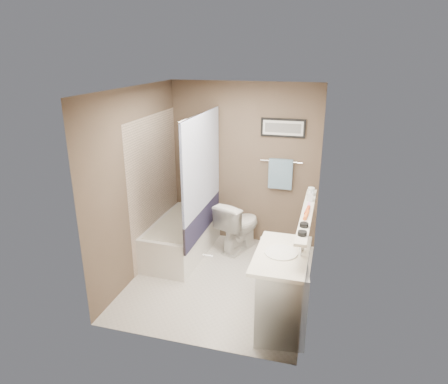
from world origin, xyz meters
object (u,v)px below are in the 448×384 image
(toilet, at_px, (239,225))
(candle_bowl_far, at_px, (304,225))
(bathtub, at_px, (182,237))
(vanity, at_px, (281,290))
(hair_brush_front, at_px, (306,215))
(hair_brush_back, at_px, (307,210))
(soap_bottle, at_px, (310,195))
(candle_bowl_near, at_px, (302,233))
(glass_jar, at_px, (311,192))

(toilet, height_order, candle_bowl_far, candle_bowl_far)
(bathtub, relative_size, vanity, 1.67)
(vanity, bearing_deg, hair_brush_front, 55.82)
(bathtub, bearing_deg, hair_brush_back, -19.45)
(candle_bowl_far, relative_size, soap_bottle, 0.61)
(soap_bottle, bearing_deg, toilet, 146.45)
(candle_bowl_far, relative_size, hair_brush_back, 0.41)
(toilet, distance_m, soap_bottle, 1.47)
(candle_bowl_near, distance_m, hair_brush_front, 0.46)
(bathtub, relative_size, hair_brush_front, 6.82)
(glass_jar, bearing_deg, bathtub, 175.35)
(candle_bowl_far, xyz_separation_m, hair_brush_back, (0.00, 0.40, 0.00))
(bathtub, xyz_separation_m, glass_jar, (1.79, -0.15, 0.92))
(glass_jar, bearing_deg, hair_brush_back, -90.00)
(bathtub, xyz_separation_m, hair_brush_back, (1.79, -0.70, 0.89))
(vanity, distance_m, soap_bottle, 1.19)
(hair_brush_front, xyz_separation_m, soap_bottle, (0.00, 0.51, 0.05))
(toilet, distance_m, candle_bowl_far, 1.92)
(bathtub, height_order, glass_jar, glass_jar)
(candle_bowl_far, distance_m, soap_bottle, 0.77)
(soap_bottle, bearing_deg, glass_jar, 90.00)
(candle_bowl_near, height_order, glass_jar, glass_jar)
(toilet, xyz_separation_m, hair_brush_back, (1.02, -1.04, 0.76))
(hair_brush_front, xyz_separation_m, hair_brush_back, (0.00, 0.14, 0.00))
(vanity, height_order, candle_bowl_far, candle_bowl_far)
(vanity, height_order, soap_bottle, soap_bottle)
(vanity, bearing_deg, candle_bowl_far, 22.51)
(candle_bowl_near, xyz_separation_m, candle_bowl_far, (0.00, 0.20, 0.00))
(bathtub, distance_m, soap_bottle, 2.04)
(hair_brush_back, distance_m, soap_bottle, 0.37)
(toilet, relative_size, soap_bottle, 5.09)
(bathtub, distance_m, glass_jar, 2.01)
(vanity, bearing_deg, soap_bottle, 70.57)
(toilet, bearing_deg, soap_bottle, 167.66)
(vanity, relative_size, glass_jar, 9.00)
(hair_brush_back, bearing_deg, candle_bowl_near, -90.00)
(vanity, distance_m, candle_bowl_near, 0.76)
(vanity, bearing_deg, candle_bowl_near, -35.01)
(hair_brush_back, bearing_deg, candle_bowl_far, -90.00)
(soap_bottle, bearing_deg, hair_brush_front, -90.00)
(toilet, relative_size, hair_brush_back, 3.44)
(candle_bowl_near, bearing_deg, soap_bottle, 90.00)
(bathtub, relative_size, candle_bowl_far, 16.67)
(bathtub, xyz_separation_m, candle_bowl_near, (1.79, -1.31, 0.89))
(candle_bowl_far, xyz_separation_m, soap_bottle, (0.00, 0.77, 0.05))
(toilet, xyz_separation_m, hair_brush_front, (1.02, -1.18, 0.76))
(glass_jar, bearing_deg, soap_bottle, -90.00)
(bathtub, relative_size, glass_jar, 15.00)
(vanity, bearing_deg, toilet, 110.71)
(candle_bowl_far, distance_m, hair_brush_front, 0.26)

